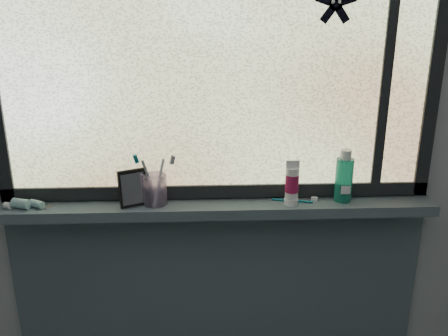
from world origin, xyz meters
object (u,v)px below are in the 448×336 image
object	(u,v)px
mouthwash_bottle	(344,175)
cream_tube	(292,181)
toothbrush_cup	(155,189)
vanity_mirror	(134,188)

from	to	relation	value
mouthwash_bottle	cream_tube	xyz separation A→B (m)	(-0.20, -0.03, -0.01)
toothbrush_cup	cream_tube	distance (m)	0.50
vanity_mirror	cream_tube	bearing A→B (deg)	-26.35
mouthwash_bottle	cream_tube	bearing A→B (deg)	-172.05
mouthwash_bottle	cream_tube	size ratio (longest dim) A/B	1.35
cream_tube	vanity_mirror	bearing A→B (deg)	178.49
toothbrush_cup	cream_tube	world-z (taller)	cream_tube
vanity_mirror	toothbrush_cup	size ratio (longest dim) A/B	1.21
vanity_mirror	toothbrush_cup	distance (m)	0.08
toothbrush_cup	mouthwash_bottle	world-z (taller)	mouthwash_bottle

